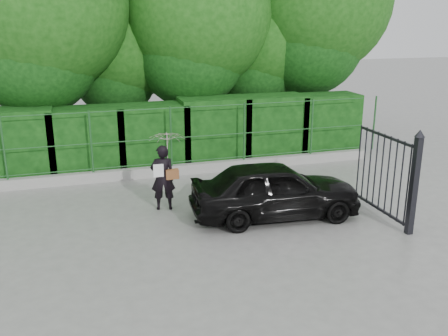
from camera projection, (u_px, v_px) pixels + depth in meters
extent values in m
plane|color=gray|center=(194.00, 237.00, 10.89)|extent=(80.00, 80.00, 0.00)
cube|color=#9E9E99|center=(159.00, 171.00, 14.97)|extent=(14.00, 0.25, 0.30)
cylinder|color=#1E5123|center=(4.00, 148.00, 13.50)|extent=(0.06, 0.06, 1.80)
cylinder|color=#1E5123|center=(91.00, 142.00, 14.14)|extent=(0.06, 0.06, 1.80)
cylinder|color=#1E5123|center=(171.00, 137.00, 14.77)|extent=(0.06, 0.06, 1.80)
cylinder|color=#1E5123|center=(244.00, 132.00, 15.41)|extent=(0.06, 0.06, 1.80)
cylinder|color=#1E5123|center=(312.00, 127.00, 16.05)|extent=(0.06, 0.06, 1.80)
cylinder|color=#1E5123|center=(374.00, 123.00, 16.68)|extent=(0.06, 0.06, 1.80)
cylinder|color=#1E5123|center=(159.00, 163.00, 14.90)|extent=(13.60, 0.03, 0.03)
cylinder|color=#1E5123|center=(158.00, 139.00, 14.68)|extent=(13.60, 0.03, 0.03)
cylinder|color=#1E5123|center=(156.00, 109.00, 14.41)|extent=(13.60, 0.03, 0.03)
cube|color=black|center=(16.00, 144.00, 14.52)|extent=(2.20, 1.20, 2.08)
cube|color=black|center=(87.00, 141.00, 15.08)|extent=(2.20, 1.20, 2.01)
cube|color=black|center=(153.00, 136.00, 15.64)|extent=(2.20, 1.20, 2.01)
cube|color=black|center=(214.00, 130.00, 16.17)|extent=(2.20, 1.20, 2.13)
cube|color=black|center=(271.00, 127.00, 16.73)|extent=(2.20, 1.20, 2.12)
cube|color=black|center=(325.00, 124.00, 17.29)|extent=(2.20, 1.20, 2.07)
cylinder|color=black|center=(49.00, 93.00, 16.00)|extent=(0.36, 0.36, 4.50)
sphere|color=#14470F|center=(40.00, 5.00, 15.21)|extent=(5.40, 5.40, 5.40)
cylinder|color=black|center=(125.00, 102.00, 18.06)|extent=(0.36, 0.36, 3.25)
sphere|color=#14470F|center=(122.00, 47.00, 17.49)|extent=(3.90, 3.90, 3.90)
cylinder|color=black|center=(198.00, 89.00, 17.69)|extent=(0.36, 0.36, 4.25)
sphere|color=#14470F|center=(197.00, 14.00, 16.95)|extent=(5.10, 5.10, 5.10)
cylinder|color=black|center=(257.00, 94.00, 19.13)|extent=(0.36, 0.36, 3.50)
sphere|color=#14470F|center=(258.00, 38.00, 18.52)|extent=(4.20, 4.20, 4.20)
cylinder|color=black|center=(310.00, 77.00, 19.14)|extent=(0.36, 0.36, 4.75)
cube|color=black|center=(414.00, 187.00, 10.75)|extent=(0.14, 0.14, 2.20)
cone|color=black|center=(420.00, 133.00, 10.40)|extent=(0.22, 0.22, 0.16)
cube|color=black|center=(379.00, 209.00, 12.08)|extent=(0.05, 2.00, 0.06)
cube|color=black|center=(386.00, 136.00, 11.55)|extent=(0.05, 2.00, 0.06)
cylinder|color=black|center=(408.00, 186.00, 10.94)|extent=(0.04, 0.04, 1.90)
cylinder|color=black|center=(401.00, 182.00, 11.17)|extent=(0.04, 0.04, 1.90)
cylinder|color=black|center=(394.00, 179.00, 11.40)|extent=(0.04, 0.04, 1.90)
cylinder|color=black|center=(388.00, 176.00, 11.63)|extent=(0.04, 0.04, 1.90)
cylinder|color=black|center=(381.00, 173.00, 11.86)|extent=(0.04, 0.04, 1.90)
cylinder|color=black|center=(375.00, 170.00, 12.09)|extent=(0.04, 0.04, 1.90)
cylinder|color=black|center=(370.00, 167.00, 12.32)|extent=(0.04, 0.04, 1.90)
cylinder|color=black|center=(364.00, 164.00, 12.55)|extent=(0.04, 0.04, 1.90)
cylinder|color=black|center=(359.00, 162.00, 12.77)|extent=(0.04, 0.04, 1.90)
imported|color=black|center=(163.00, 178.00, 12.24)|extent=(0.66, 0.49, 1.64)
imported|color=#E8B3C9|center=(168.00, 149.00, 12.12)|extent=(0.91, 0.93, 0.84)
cube|color=brown|center=(172.00, 174.00, 12.20)|extent=(0.32, 0.15, 0.24)
cube|color=white|center=(158.00, 171.00, 12.03)|extent=(0.25, 0.02, 0.32)
imported|color=black|center=(275.00, 190.00, 11.80)|extent=(4.12, 1.91, 1.37)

